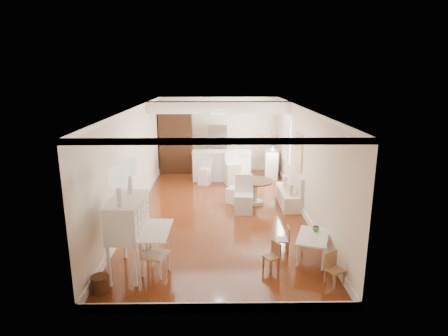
{
  "coord_description": "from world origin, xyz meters",
  "views": [
    {
      "loc": [
        0.0,
        -9.65,
        3.69
      ],
      "look_at": [
        0.14,
        0.3,
        1.14
      ],
      "focal_mm": 30.0,
      "sensor_mm": 36.0,
      "label": 1
    }
  ],
  "objects_px": {
    "breakfast_counter": "(222,165)",
    "bar_stool_left": "(205,171)",
    "kids_chair_c": "(335,269)",
    "secretary_bureau": "(128,236)",
    "dining_table": "(255,192)",
    "slip_chair_near": "(244,195)",
    "slip_chair_far": "(235,188)",
    "pantry_cabinet": "(176,142)",
    "bar_stool_right": "(233,168)",
    "fridge": "(227,149)",
    "sideboard": "(271,164)",
    "kids_chair_a": "(271,256)",
    "wicker_basket": "(100,284)",
    "gustavian_armchair": "(155,254)",
    "kids_table": "(312,247)",
    "kids_chair_b": "(282,239)"
  },
  "relations": [
    {
      "from": "kids_chair_b",
      "to": "pantry_cabinet",
      "type": "relative_size",
      "value": 0.25
    },
    {
      "from": "wicker_basket",
      "to": "bar_stool_left",
      "type": "bearing_deg",
      "value": 76.25
    },
    {
      "from": "pantry_cabinet",
      "to": "fridge",
      "type": "xyz_separation_m",
      "value": [
        1.9,
        -0.03,
        -0.25
      ]
    },
    {
      "from": "slip_chair_far",
      "to": "fridge",
      "type": "distance_m",
      "value": 3.5
    },
    {
      "from": "breakfast_counter",
      "to": "kids_chair_b",
      "type": "bearing_deg",
      "value": -77.41
    },
    {
      "from": "gustavian_armchair",
      "to": "slip_chair_far",
      "type": "xyz_separation_m",
      "value": [
        1.66,
        3.95,
        0.03
      ]
    },
    {
      "from": "slip_chair_far",
      "to": "sideboard",
      "type": "bearing_deg",
      "value": -179.74
    },
    {
      "from": "slip_chair_near",
      "to": "slip_chair_far",
      "type": "distance_m",
      "value": 0.83
    },
    {
      "from": "kids_table",
      "to": "kids_chair_c",
      "type": "height_order",
      "value": "kids_chair_c"
    },
    {
      "from": "breakfast_counter",
      "to": "kids_chair_c",
      "type": "bearing_deg",
      "value": -73.92
    },
    {
      "from": "slip_chair_far",
      "to": "bar_stool_right",
      "type": "bearing_deg",
      "value": -152.18
    },
    {
      "from": "gustavian_armchair",
      "to": "kids_table",
      "type": "relative_size",
      "value": 0.83
    },
    {
      "from": "kids_chair_c",
      "to": "secretary_bureau",
      "type": "bearing_deg",
      "value": 143.7
    },
    {
      "from": "kids_table",
      "to": "fridge",
      "type": "xyz_separation_m",
      "value": [
        -1.6,
        6.86,
        0.66
      ]
    },
    {
      "from": "slip_chair_near",
      "to": "slip_chair_far",
      "type": "relative_size",
      "value": 1.16
    },
    {
      "from": "slip_chair_near",
      "to": "kids_table",
      "type": "bearing_deg",
      "value": -59.4
    },
    {
      "from": "slip_chair_far",
      "to": "pantry_cabinet",
      "type": "relative_size",
      "value": 0.38
    },
    {
      "from": "slip_chair_far",
      "to": "breakfast_counter",
      "type": "xyz_separation_m",
      "value": [
        -0.37,
        2.41,
        0.08
      ]
    },
    {
      "from": "kids_chair_a",
      "to": "kids_chair_c",
      "type": "distance_m",
      "value": 1.19
    },
    {
      "from": "secretary_bureau",
      "to": "kids_table",
      "type": "height_order",
      "value": "secretary_bureau"
    },
    {
      "from": "bar_stool_left",
      "to": "kids_chair_a",
      "type": "bearing_deg",
      "value": -53.98
    },
    {
      "from": "gustavian_armchair",
      "to": "bar_stool_right",
      "type": "distance_m",
      "value": 5.99
    },
    {
      "from": "kids_chair_a",
      "to": "kids_chair_b",
      "type": "height_order",
      "value": "kids_chair_b"
    },
    {
      "from": "wicker_basket",
      "to": "kids_chair_a",
      "type": "relative_size",
      "value": 0.55
    },
    {
      "from": "bar_stool_right",
      "to": "pantry_cabinet",
      "type": "bearing_deg",
      "value": 126.7
    },
    {
      "from": "pantry_cabinet",
      "to": "dining_table",
      "type": "bearing_deg",
      "value": -53.63
    },
    {
      "from": "dining_table",
      "to": "slip_chair_near",
      "type": "xyz_separation_m",
      "value": [
        -0.38,
        -0.7,
        0.16
      ]
    },
    {
      "from": "pantry_cabinet",
      "to": "slip_chair_near",
      "type": "bearing_deg",
      "value": -62.2
    },
    {
      "from": "slip_chair_far",
      "to": "kids_table",
      "type": "bearing_deg",
      "value": 50.66
    },
    {
      "from": "kids_table",
      "to": "kids_chair_a",
      "type": "xyz_separation_m",
      "value": [
        -0.9,
        -0.44,
        0.03
      ]
    },
    {
      "from": "kids_chair_c",
      "to": "bar_stool_left",
      "type": "relative_size",
      "value": 0.68
    },
    {
      "from": "kids_table",
      "to": "breakfast_counter",
      "type": "xyz_separation_m",
      "value": [
        -1.8,
        5.81,
        0.27
      ]
    },
    {
      "from": "secretary_bureau",
      "to": "pantry_cabinet",
      "type": "distance_m",
      "value": 7.38
    },
    {
      "from": "kids_chair_c",
      "to": "bar_stool_right",
      "type": "relative_size",
      "value": 0.52
    },
    {
      "from": "pantry_cabinet",
      "to": "breakfast_counter",
      "type": "bearing_deg",
      "value": -32.43
    },
    {
      "from": "kids_chair_a",
      "to": "kids_chair_b",
      "type": "bearing_deg",
      "value": 124.0
    },
    {
      "from": "secretary_bureau",
      "to": "kids_chair_a",
      "type": "distance_m",
      "value": 2.74
    },
    {
      "from": "bar_stool_right",
      "to": "fridge",
      "type": "xyz_separation_m",
      "value": [
        -0.17,
        1.66,
        0.32
      ]
    },
    {
      "from": "secretary_bureau",
      "to": "breakfast_counter",
      "type": "distance_m",
      "value": 6.54
    },
    {
      "from": "slip_chair_near",
      "to": "slip_chair_far",
      "type": "height_order",
      "value": "slip_chair_near"
    },
    {
      "from": "secretary_bureau",
      "to": "sideboard",
      "type": "height_order",
      "value": "secretary_bureau"
    },
    {
      "from": "breakfast_counter",
      "to": "bar_stool_left",
      "type": "height_order",
      "value": "breakfast_counter"
    },
    {
      "from": "pantry_cabinet",
      "to": "gustavian_armchair",
      "type": "bearing_deg",
      "value": -86.88
    },
    {
      "from": "kids_chair_c",
      "to": "pantry_cabinet",
      "type": "bearing_deg",
      "value": 86.42
    },
    {
      "from": "bar_stool_right",
      "to": "kids_chair_c",
      "type": "bearing_deg",
      "value": -89.62
    },
    {
      "from": "gustavian_armchair",
      "to": "kids_chair_a",
      "type": "distance_m",
      "value": 2.2
    },
    {
      "from": "wicker_basket",
      "to": "fridge",
      "type": "relative_size",
      "value": 0.17
    },
    {
      "from": "bar_stool_right",
      "to": "sideboard",
      "type": "distance_m",
      "value": 1.71
    },
    {
      "from": "kids_table",
      "to": "breakfast_counter",
      "type": "bearing_deg",
      "value": 107.22
    },
    {
      "from": "kids_chair_b",
      "to": "bar_stool_left",
      "type": "distance_m",
      "value": 5.28
    }
  ]
}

